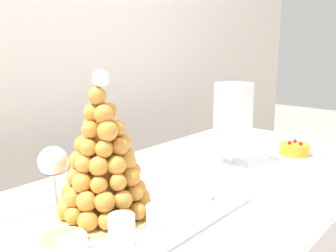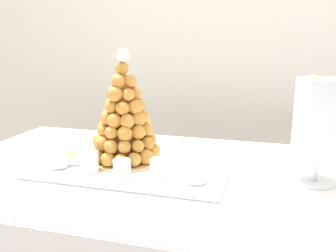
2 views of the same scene
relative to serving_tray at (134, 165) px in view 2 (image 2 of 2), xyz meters
name	(u,v)px [view 2 (image 2 of 2)]	position (x,y,z in m)	size (l,w,h in m)	color
backdrop_wall	(242,11)	(0.24, 0.89, 0.52)	(4.80, 0.10, 2.50)	silver
buffet_table	(212,203)	(0.24, 0.00, -0.09)	(1.68, 0.77, 0.73)	brown
serving_tray	(134,165)	(0.00, 0.00, 0.00)	(0.57, 0.36, 0.02)	white
croquembouche	(125,119)	(-0.04, 0.03, 0.14)	(0.23, 0.23, 0.35)	tan
dessert_cup_left	(59,159)	(-0.21, -0.08, 0.02)	(0.05, 0.05, 0.05)	silver
dessert_cup_mid_left	(89,163)	(-0.10, -0.09, 0.03)	(0.06, 0.06, 0.06)	silver
dessert_cup_centre	(122,169)	(0.00, -0.10, 0.02)	(0.05, 0.05, 0.05)	silver
dessert_cup_mid_right	(161,169)	(0.11, -0.08, 0.03)	(0.06, 0.06, 0.05)	silver
dessert_cup_right	(195,172)	(0.20, -0.08, 0.03)	(0.06, 0.06, 0.06)	silver
creme_brulee_ramekin	(75,157)	(-0.19, -0.01, 0.01)	(0.10, 0.10, 0.02)	white
macaron_goblet	(320,118)	(0.51, 0.02, 0.17)	(0.13, 0.13, 0.29)	white
wine_glass	(121,115)	(-0.10, 0.15, 0.12)	(0.07, 0.07, 0.17)	silver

